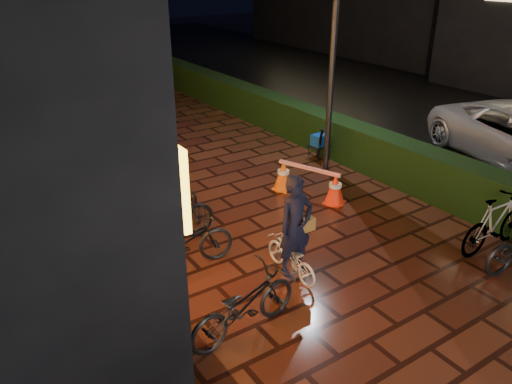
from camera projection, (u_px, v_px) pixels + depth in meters
ground at (424, 311)px, 7.31m from camera, size 80.00×80.00×0.00m
asphalt_road at (485, 125)px, 15.61m from camera, size 11.00×60.00×0.01m
hedge at (282, 115)px, 14.79m from camera, size 0.70×20.00×1.00m
lamp_post_hedge at (333, 47)px, 11.10m from camera, size 0.51×0.21×5.32m
lamp_post_sf at (68, 57)px, 11.32m from camera, size 0.47×0.15×4.87m
cyclist at (293, 241)px, 7.86m from camera, size 0.64×1.24×1.78m
traffic_barrier at (308, 181)px, 10.76m from camera, size 0.95×1.67×0.69m
cart_assembly at (319, 141)px, 12.67m from camera, size 0.55×0.57×0.96m
parked_bikes_storefront at (163, 217)px, 8.96m from camera, size 2.12×6.18×1.03m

